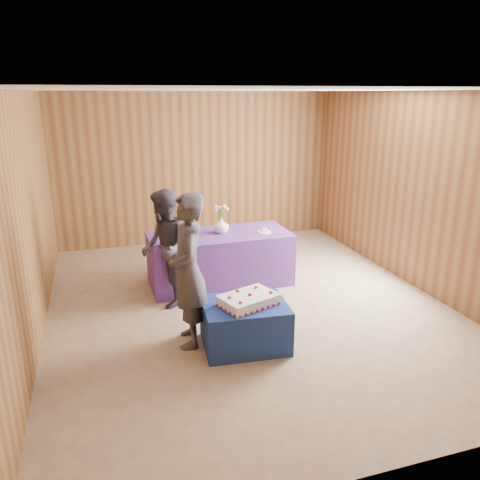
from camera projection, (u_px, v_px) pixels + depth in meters
name	position (u px, v px, depth m)	size (l,w,h in m)	color
ground	(247.00, 305.00, 6.15)	(6.00, 6.00, 0.00)	gray
room_shell	(248.00, 168.00, 5.61)	(5.04, 6.04, 2.72)	brown
cake_table	(245.00, 325.00, 5.10)	(0.90, 0.70, 0.50)	navy
serving_table	(220.00, 258.00, 6.77)	(2.00, 0.90, 0.75)	#673799
sheet_cake	(248.00, 300.00, 5.00)	(0.72, 0.60, 0.14)	white
vase	(221.00, 225.00, 6.67)	(0.22, 0.22, 0.23)	white
flower_spray	(221.00, 208.00, 6.59)	(0.22, 0.22, 0.17)	#325E25
platter	(176.00, 235.00, 6.54)	(0.37, 0.37, 0.02)	#7253A6
plate	(264.00, 232.00, 6.71)	(0.20, 0.20, 0.01)	white
cake_slice	(264.00, 230.00, 6.70)	(0.07, 0.06, 0.08)	white
knife	(274.00, 235.00, 6.57)	(0.26, 0.02, 0.00)	#B2B2B6
guest_left	(188.00, 271.00, 4.99)	(0.62, 0.41, 1.70)	#35363F
guest_right	(165.00, 248.00, 5.98)	(0.74, 0.58, 1.53)	#32313B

